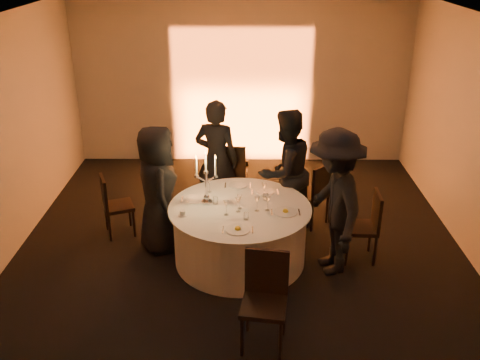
{
  "coord_description": "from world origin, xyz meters",
  "views": [
    {
      "loc": [
        0.06,
        -5.96,
        3.82
      ],
      "look_at": [
        0.0,
        0.2,
        1.05
      ],
      "focal_mm": 40.0,
      "sensor_mm": 36.0,
      "label": 1
    }
  ],
  "objects_px": {
    "guest_right": "(334,203)",
    "chair_left": "(113,202)",
    "banquet_table": "(240,234)",
    "chair_front": "(265,294)",
    "guest_back_right": "(285,172)",
    "chair_right": "(367,223)",
    "chair_back_right": "(315,191)",
    "candelabra": "(206,185)",
    "chair_back_left": "(231,172)",
    "coffee_cup": "(183,213)",
    "guest_left": "(158,189)",
    "guest_back_left": "(217,159)"
  },
  "relations": [
    {
      "from": "guest_back_right",
      "to": "guest_right",
      "type": "bearing_deg",
      "value": 80.55
    },
    {
      "from": "guest_left",
      "to": "chair_back_right",
      "type": "bearing_deg",
      "value": -89.26
    },
    {
      "from": "chair_front",
      "to": "coffee_cup",
      "type": "xyz_separation_m",
      "value": [
        -0.96,
        1.31,
        0.22
      ]
    },
    {
      "from": "guest_back_left",
      "to": "guest_back_right",
      "type": "relative_size",
      "value": 1.0
    },
    {
      "from": "chair_back_right",
      "to": "guest_left",
      "type": "xyz_separation_m",
      "value": [
        -2.14,
        -0.64,
        0.32
      ]
    },
    {
      "from": "guest_right",
      "to": "guest_back_right",
      "type": "bearing_deg",
      "value": -162.14
    },
    {
      "from": "chair_back_right",
      "to": "guest_back_left",
      "type": "distance_m",
      "value": 1.5
    },
    {
      "from": "guest_back_right",
      "to": "candelabra",
      "type": "relative_size",
      "value": 2.53
    },
    {
      "from": "chair_back_left",
      "to": "chair_right",
      "type": "distance_m",
      "value": 2.28
    },
    {
      "from": "chair_back_left",
      "to": "guest_left",
      "type": "height_order",
      "value": "guest_left"
    },
    {
      "from": "banquet_table",
      "to": "chair_back_right",
      "type": "bearing_deg",
      "value": 41.57
    },
    {
      "from": "guest_back_left",
      "to": "guest_right",
      "type": "height_order",
      "value": "guest_right"
    },
    {
      "from": "coffee_cup",
      "to": "guest_left",
      "type": "bearing_deg",
      "value": 125.19
    },
    {
      "from": "chair_back_right",
      "to": "chair_right",
      "type": "relative_size",
      "value": 1.03
    },
    {
      "from": "chair_left",
      "to": "guest_back_right",
      "type": "height_order",
      "value": "guest_back_right"
    },
    {
      "from": "banquet_table",
      "to": "chair_right",
      "type": "bearing_deg",
      "value": 1.57
    },
    {
      "from": "banquet_table",
      "to": "chair_left",
      "type": "xyz_separation_m",
      "value": [
        -1.77,
        0.65,
        0.11
      ]
    },
    {
      "from": "chair_left",
      "to": "chair_back_right",
      "type": "bearing_deg",
      "value": -105.46
    },
    {
      "from": "chair_right",
      "to": "chair_front",
      "type": "height_order",
      "value": "chair_front"
    },
    {
      "from": "chair_front",
      "to": "guest_right",
      "type": "height_order",
      "value": "guest_right"
    },
    {
      "from": "chair_back_right",
      "to": "candelabra",
      "type": "distance_m",
      "value": 1.77
    },
    {
      "from": "banquet_table",
      "to": "chair_front",
      "type": "height_order",
      "value": "chair_front"
    },
    {
      "from": "banquet_table",
      "to": "coffee_cup",
      "type": "distance_m",
      "value": 0.84
    },
    {
      "from": "guest_left",
      "to": "chair_back_left",
      "type": "bearing_deg",
      "value": -54.07
    },
    {
      "from": "chair_front",
      "to": "guest_right",
      "type": "bearing_deg",
      "value": 65.9
    },
    {
      "from": "coffee_cup",
      "to": "chair_right",
      "type": "bearing_deg",
      "value": 6.72
    },
    {
      "from": "chair_back_right",
      "to": "coffee_cup",
      "type": "relative_size",
      "value": 8.77
    },
    {
      "from": "chair_right",
      "to": "banquet_table",
      "type": "bearing_deg",
      "value": -86.68
    },
    {
      "from": "chair_back_left",
      "to": "guest_left",
      "type": "distance_m",
      "value": 1.51
    },
    {
      "from": "guest_right",
      "to": "guest_left",
      "type": "bearing_deg",
      "value": -112.13
    },
    {
      "from": "banquet_table",
      "to": "guest_back_left",
      "type": "height_order",
      "value": "guest_back_left"
    },
    {
      "from": "guest_back_right",
      "to": "candelabra",
      "type": "bearing_deg",
      "value": -2.6
    },
    {
      "from": "chair_left",
      "to": "guest_right",
      "type": "bearing_deg",
      "value": -127.61
    },
    {
      "from": "chair_front",
      "to": "guest_left",
      "type": "height_order",
      "value": "guest_left"
    },
    {
      "from": "chair_back_right",
      "to": "candelabra",
      "type": "relative_size",
      "value": 1.37
    },
    {
      "from": "chair_front",
      "to": "candelabra",
      "type": "bearing_deg",
      "value": 121.55
    },
    {
      "from": "chair_back_right",
      "to": "chair_front",
      "type": "bearing_deg",
      "value": 26.85
    },
    {
      "from": "coffee_cup",
      "to": "candelabra",
      "type": "xyz_separation_m",
      "value": [
        0.27,
        0.35,
        0.22
      ]
    },
    {
      "from": "chair_left",
      "to": "guest_back_right",
      "type": "distance_m",
      "value": 2.43
    },
    {
      "from": "chair_left",
      "to": "guest_back_right",
      "type": "relative_size",
      "value": 0.5
    },
    {
      "from": "chair_back_right",
      "to": "chair_back_left",
      "type": "bearing_deg",
      "value": -68.65
    },
    {
      "from": "chair_back_right",
      "to": "guest_back_right",
      "type": "distance_m",
      "value": 0.59
    },
    {
      "from": "candelabra",
      "to": "chair_right",
      "type": "bearing_deg",
      "value": -2.13
    },
    {
      "from": "guest_back_right",
      "to": "guest_right",
      "type": "distance_m",
      "value": 1.15
    },
    {
      "from": "banquet_table",
      "to": "chair_front",
      "type": "distance_m",
      "value": 1.57
    },
    {
      "from": "coffee_cup",
      "to": "candelabra",
      "type": "relative_size",
      "value": 0.16
    },
    {
      "from": "chair_front",
      "to": "guest_right",
      "type": "relative_size",
      "value": 0.55
    },
    {
      "from": "chair_back_right",
      "to": "guest_back_right",
      "type": "relative_size",
      "value": 0.54
    },
    {
      "from": "guest_right",
      "to": "chair_left",
      "type": "bearing_deg",
      "value": -115.49
    },
    {
      "from": "guest_back_left",
      "to": "chair_back_left",
      "type": "bearing_deg",
      "value": -119.1
    }
  ]
}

